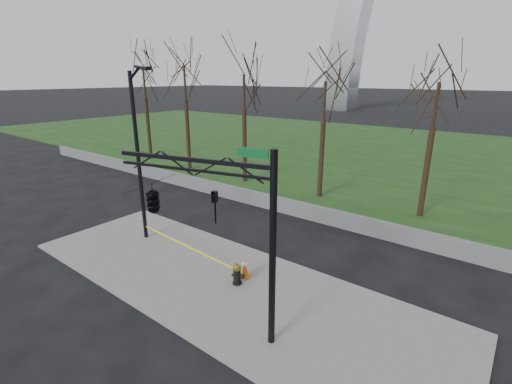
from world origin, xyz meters
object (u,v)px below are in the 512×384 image
Objects in this scene: street_light at (139,147)px; traffic_signal_mast at (173,201)px; fire_hydrant at (237,274)px; traffic_cone at (245,268)px.

street_light reaches higher than traffic_signal_mast.
traffic_signal_mast is (-0.26, -2.60, 3.64)m from fire_hydrant.
fire_hydrant is 1.14× the size of traffic_cone.
traffic_cone is at bearing 17.18° from street_light.
street_light is at bearing 158.53° from fire_hydrant.
fire_hydrant is 4.48m from traffic_signal_mast.
traffic_signal_mast is at bearing -113.46° from fire_hydrant.
traffic_signal_mast is (5.92, -3.01, -0.55)m from street_light.
traffic_signal_mast reaches higher than fire_hydrant.
fire_hydrant is 7.47m from street_light.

